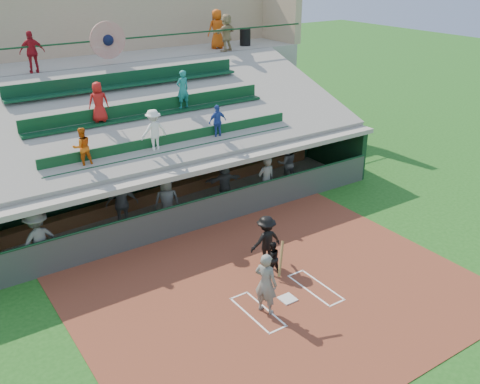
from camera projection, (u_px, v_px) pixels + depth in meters
ground at (287, 300)px, 14.85m from camera, size 100.00×100.00×0.00m
dirt_slab at (276, 291)px, 15.22m from camera, size 11.00×9.00×0.02m
home_plate at (287, 299)px, 14.83m from camera, size 0.43×0.43×0.03m
batters_box_chalk at (287, 299)px, 14.84m from camera, size 2.65×1.85×0.01m
dugout_floor at (175, 211)px, 19.95m from camera, size 16.00×3.50×0.04m
concourse_slab at (103, 111)px, 24.14m from camera, size 20.00×3.00×4.60m
grandstand at (129, 128)px, 21.89m from camera, size 20.40×10.40×7.80m
batter_at_plate at (266, 283)px, 14.00m from camera, size 0.95×0.80×1.95m
catcher at (272, 258)px, 15.85m from camera, size 0.57×0.48×1.05m
home_umpire at (266, 240)px, 16.25m from camera, size 1.07×0.65×1.60m
dugout_bench at (159, 195)px, 20.66m from camera, size 15.27×1.53×0.46m
dugout_player_a at (38, 240)px, 15.83m from camera, size 1.41×0.99×1.98m
dugout_player_b at (122, 204)px, 18.30m from camera, size 1.18×0.75×1.86m
dugout_player_c at (167, 201)px, 18.57m from camera, size 1.01×0.82×1.78m
dugout_player_d at (224, 182)px, 20.44m from camera, size 1.50×0.71×1.55m
dugout_player_e at (266, 181)px, 20.03m from camera, size 0.73×0.50×1.95m
dugout_player_f at (287, 163)px, 22.11m from camera, size 1.00×0.90×1.67m
trash_bin at (245, 37)px, 26.58m from camera, size 0.54×0.54×0.80m
concourse_staff_a at (32, 52)px, 20.26m from camera, size 0.96×0.47×1.57m
concourse_staff_b at (217, 29)px, 25.53m from camera, size 0.96×0.70×1.82m
concourse_staff_c at (226, 33)px, 24.87m from camera, size 1.64×1.02×1.68m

